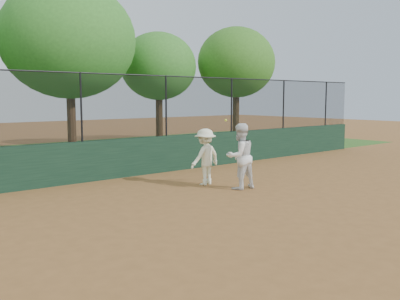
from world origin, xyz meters
TOP-DOWN VIEW (x-y plane):
  - ground at (0.00, 0.00)m, footprint 80.00×80.00m
  - back_wall at (0.00, 6.00)m, footprint 26.00×0.20m
  - grass_strip at (0.00, 12.00)m, footprint 36.00×12.00m
  - player_second at (2.36, 2.38)m, footprint 0.92×0.75m
  - player_main at (2.02, 3.44)m, footprint 1.10×0.76m
  - fence_assembly at (-0.03, 6.00)m, footprint 26.00×0.06m
  - tree_2 at (1.67, 11.63)m, footprint 5.57×5.07m
  - tree_3 at (6.64, 12.41)m, footprint 3.87×3.52m
  - tree_4 at (10.93, 11.30)m, footprint 4.35×3.96m

SIDE VIEW (x-z plane):
  - ground at x=0.00m, z-range 0.00..0.00m
  - grass_strip at x=0.00m, z-range 0.00..0.01m
  - back_wall at x=0.00m, z-range 0.00..1.20m
  - player_main at x=2.02m, z-range -0.14..1.74m
  - player_second at x=2.36m, z-range 0.00..1.79m
  - fence_assembly at x=-0.03m, z-range 1.24..3.24m
  - tree_3 at x=6.64m, z-range 1.15..6.85m
  - tree_4 at x=10.93m, z-range 1.22..7.45m
  - tree_2 at x=1.67m, z-range 1.20..8.43m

